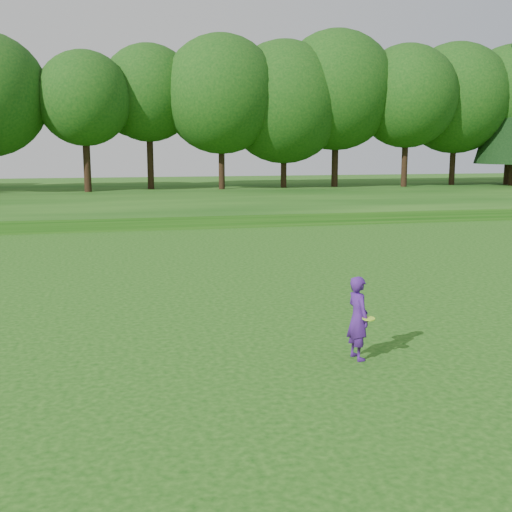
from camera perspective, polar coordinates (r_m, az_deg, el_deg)
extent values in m
plane|color=#13450D|center=(11.97, 3.63, -9.28)|extent=(140.00, 140.00, 0.00)
cube|color=#13450D|center=(45.09, -8.88, 5.13)|extent=(130.00, 30.00, 0.60)
cube|color=gray|center=(31.25, -6.94, 2.61)|extent=(130.00, 1.60, 0.04)
imported|color=#471C7E|center=(11.99, 9.05, -5.46)|extent=(0.45, 0.61, 1.56)
cylinder|color=#B8F426|center=(11.83, 9.98, -5.49)|extent=(0.23, 0.23, 0.04)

